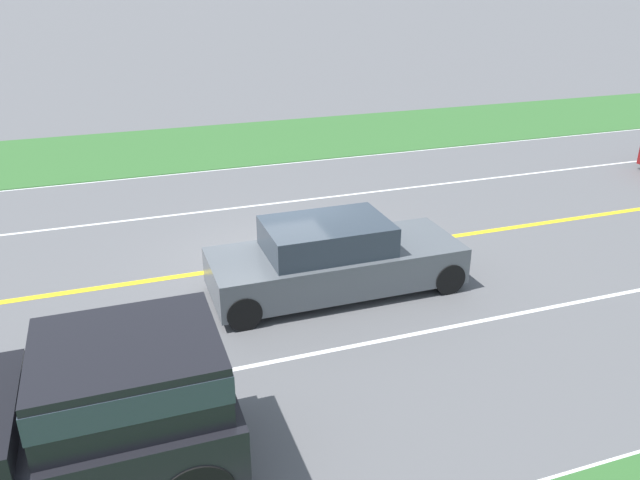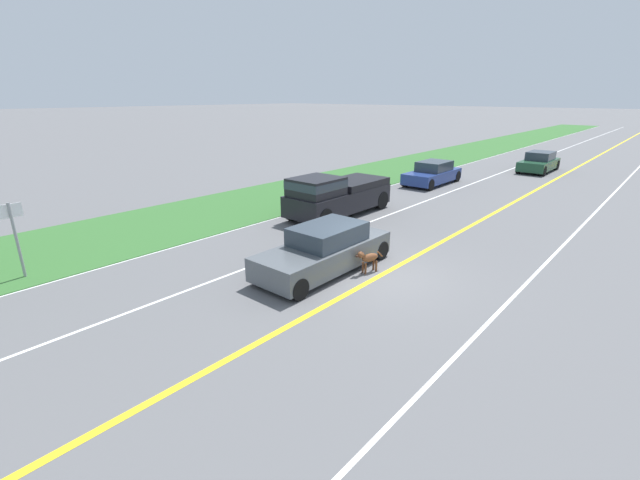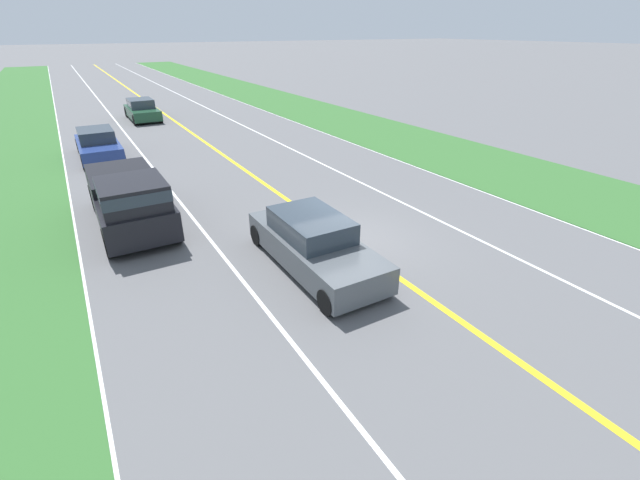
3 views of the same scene
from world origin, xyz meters
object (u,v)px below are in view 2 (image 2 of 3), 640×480
(dog, at_px, (368,258))
(car_trailing_near, at_px, (433,174))
(car_trailing_mid, at_px, (539,162))
(ego_car, at_px, (325,250))
(street_sign, at_px, (14,231))
(pickup_truck, at_px, (336,194))

(dog, xyz_separation_m, car_trailing_near, (4.91, -13.92, 0.16))
(car_trailing_mid, bearing_deg, ego_car, 90.44)
(ego_car, xyz_separation_m, car_trailing_near, (3.79, -14.61, -0.02))
(dog, relative_size, car_trailing_mid, 0.23)
(ego_car, height_order, street_sign, street_sign)
(dog, distance_m, pickup_truck, 6.60)
(ego_car, relative_size, car_trailing_mid, 1.09)
(dog, relative_size, street_sign, 0.44)
(car_trailing_near, relative_size, car_trailing_mid, 1.03)
(pickup_truck, bearing_deg, street_sign, 76.76)
(ego_car, distance_m, dog, 1.33)
(pickup_truck, distance_m, street_sign, 11.74)
(pickup_truck, relative_size, car_trailing_mid, 1.24)
(ego_car, bearing_deg, car_trailing_near, -75.48)
(ego_car, xyz_separation_m, car_trailing_mid, (0.18, -23.67, -0.02))
(pickup_truck, distance_m, car_trailing_near, 9.47)
(car_trailing_near, relative_size, street_sign, 1.95)
(ego_car, distance_m, car_trailing_mid, 23.67)
(ego_car, bearing_deg, pickup_truck, -54.14)
(car_trailing_mid, bearing_deg, street_sign, 78.25)
(pickup_truck, xyz_separation_m, car_trailing_mid, (-3.54, -18.52, -0.32))
(dog, bearing_deg, street_sign, 59.94)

